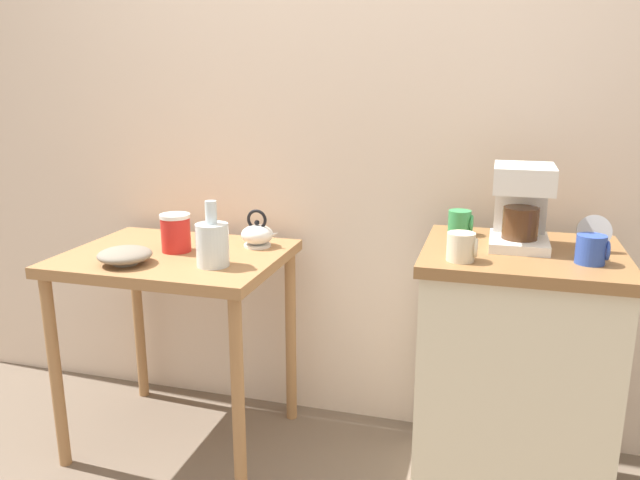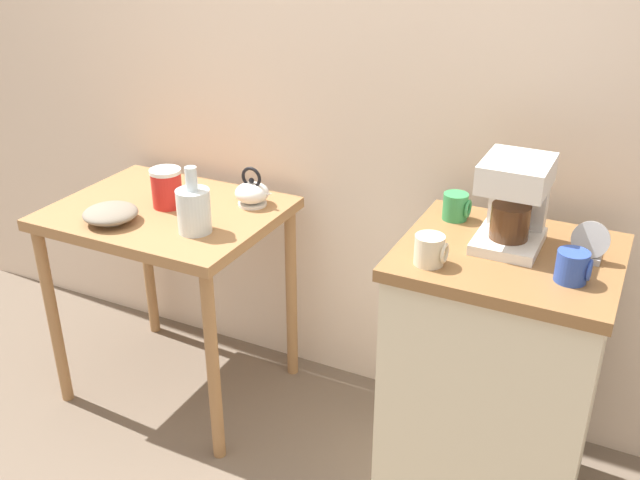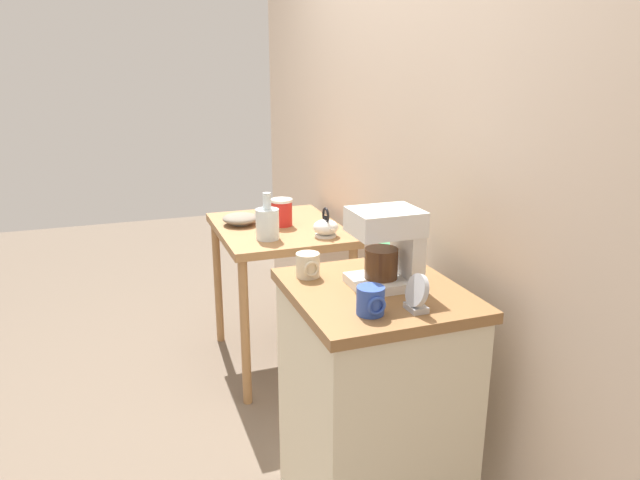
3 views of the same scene
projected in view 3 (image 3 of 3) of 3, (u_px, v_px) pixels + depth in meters
The scene contains 13 objects.
ground_plane at pixel (305, 421), 2.73m from camera, with size 8.00×8.00×0.00m, color #6B5B4C.
back_wall at pixel (423, 113), 2.39m from camera, with size 4.40×0.10×2.80m, color beige.
wooden_table at pixel (279, 245), 3.10m from camera, with size 0.79×0.63×0.78m.
kitchen_counter at pixel (372, 406), 2.05m from camera, with size 0.61×0.55×0.89m.
bowl_stoneware at pixel (240, 219), 3.08m from camera, with size 0.19×0.19×0.06m.
teakettle at pixel (326, 227), 2.87m from camera, with size 0.15×0.12×0.15m.
glass_carafe_vase at pixel (267, 223), 2.81m from camera, with size 0.11×0.11×0.23m.
canister_enamel at pixel (282, 212), 3.05m from camera, with size 0.11×0.11×0.14m.
coffee_maker at pixel (391, 244), 1.92m from camera, with size 0.18×0.22×0.26m.
mug_blue at pixel (371, 301), 1.72m from camera, with size 0.09×0.08×0.08m.
mug_tall_green at pixel (389, 253), 2.15m from camera, with size 0.08×0.08×0.08m.
mug_small_cream at pixel (308, 265), 2.02m from camera, with size 0.09×0.08×0.08m.
table_clock at pixel (417, 294), 1.74m from camera, with size 0.10×0.05×0.11m.
Camera 3 is at (2.25, -0.73, 1.60)m, focal length 33.01 mm.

